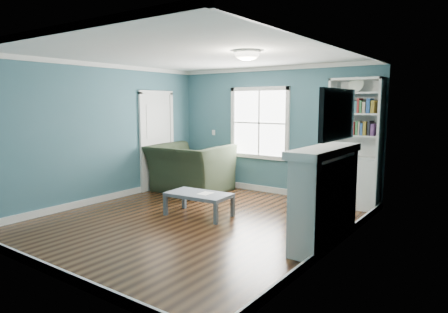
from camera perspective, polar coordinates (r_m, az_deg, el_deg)
The scene contains 13 objects.
floor at distance 6.47m, azimuth -4.18°, elevation -9.13°, with size 5.00×5.00×0.00m, color black.
room_walls at distance 6.21m, azimuth -4.32°, elevation 4.99°, with size 5.00×5.00×5.00m.
trim at distance 6.23m, azimuth -4.29°, elevation 1.82°, with size 4.50×5.00×2.60m.
window at distance 8.42m, azimuth 5.05°, elevation 4.78°, with size 1.40×0.06×1.50m.
bookshelf at distance 7.45m, azimuth 18.08°, elevation -0.01°, with size 0.90×0.35×2.31m.
fireplace at distance 5.45m, azimuth 14.32°, elevation -5.66°, with size 0.44×1.58×1.30m.
tv at distance 5.26m, azimuth 15.94°, elevation 5.81°, with size 0.06×1.10×0.65m, color black.
door at distance 8.77m, azimuth -9.56°, elevation 2.35°, with size 0.12×0.98×2.17m.
ceiling_fixture at distance 5.79m, azimuth 3.31°, elevation 14.40°, with size 0.38×0.38×0.15m.
light_switch at distance 9.10m, azimuth -1.49°, elevation 3.45°, with size 0.08×0.01×0.12m, color white.
recliner at distance 8.44m, azimuth -4.84°, elevation -0.55°, with size 1.53×0.99×1.33m, color black.
coffee_table at distance 6.67m, azimuth -3.62°, elevation -5.65°, with size 1.10×0.66×0.39m.
paper_sheet at distance 6.62m, azimuth -2.68°, elevation -5.28°, with size 0.19×0.25×0.00m, color white.
Camera 1 is at (3.98, -4.75, 1.87)m, focal length 32.00 mm.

